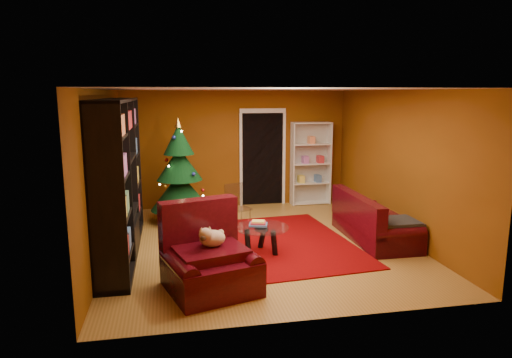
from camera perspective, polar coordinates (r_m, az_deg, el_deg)
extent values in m
cube|color=olive|center=(7.93, 0.55, -8.19)|extent=(5.00, 5.50, 0.05)
cube|color=silver|center=(7.50, 0.59, 11.34)|extent=(5.00, 5.50, 0.05)
cube|color=brown|center=(10.31, -2.50, 3.78)|extent=(5.00, 0.05, 2.60)
cube|color=brown|center=(7.53, -18.63, 0.64)|extent=(0.05, 5.50, 2.60)
cube|color=brown|center=(8.47, 17.57, 1.77)|extent=(0.05, 5.50, 2.60)
cube|color=#6F0203|center=(7.87, 1.66, -8.07)|extent=(2.99, 3.40, 0.02)
cube|color=#1D6378|center=(9.27, -9.69, -4.39)|extent=(0.40, 0.40, 0.30)
cube|color=maroon|center=(9.92, -7.59, -3.57)|extent=(0.28, 0.28, 0.22)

